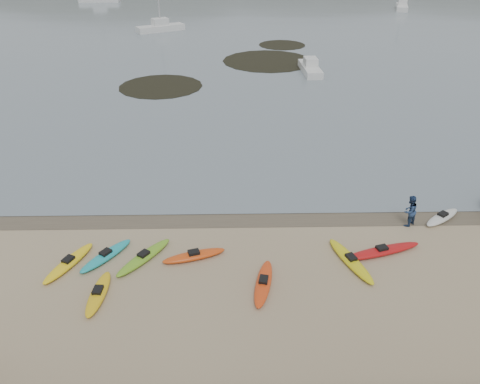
{
  "coord_description": "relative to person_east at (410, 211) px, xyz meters",
  "views": [
    {
      "loc": [
        -0.46,
        -22.98,
        14.58
      ],
      "look_at": [
        0.0,
        0.0,
        1.5
      ],
      "focal_mm": 35.0,
      "sensor_mm": 36.0,
      "label": 1
    }
  ],
  "objects": [
    {
      "name": "kayaks",
      "position": [
        -9.64,
        -3.1,
        -0.75
      ],
      "size": [
        22.45,
        8.7,
        0.34
      ],
      "color": "#71AE22",
      "rests_on": "ground"
    },
    {
      "name": "wet_sand",
      "position": [
        -9.35,
        0.98,
        -0.92
      ],
      "size": [
        60.0,
        60.0,
        0.0
      ],
      "primitive_type": "plane",
      "color": "brown",
      "rests_on": "ground"
    },
    {
      "name": "person_east",
      "position": [
        0.0,
        0.0,
        0.0
      ],
      "size": [
        1.13,
        1.09,
        1.84
      ],
      "primitive_type": "imported",
      "rotation": [
        0.0,
        0.0,
        3.75
      ],
      "color": "navy",
      "rests_on": "ground"
    },
    {
      "name": "moored_boats",
      "position": [
        0.19,
        84.88,
        -0.36
      ],
      "size": [
        83.59,
        98.04,
        1.24
      ],
      "color": "silver",
      "rests_on": "ground"
    },
    {
      "name": "kelp_mats",
      "position": [
        -8.42,
        35.1,
        -0.89
      ],
      "size": [
        22.22,
        26.91,
        0.04
      ],
      "color": "black",
      "rests_on": "water"
    },
    {
      "name": "ground",
      "position": [
        -9.35,
        1.28,
        -0.92
      ],
      "size": [
        600.0,
        600.0,
        0.0
      ],
      "primitive_type": "plane",
      "color": "tan",
      "rests_on": "ground"
    },
    {
      "name": "far_hills",
      "position": [
        30.03,
        195.25,
        -16.85
      ],
      "size": [
        550.0,
        135.0,
        80.0
      ],
      "color": "#384235",
      "rests_on": "ground"
    }
  ]
}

